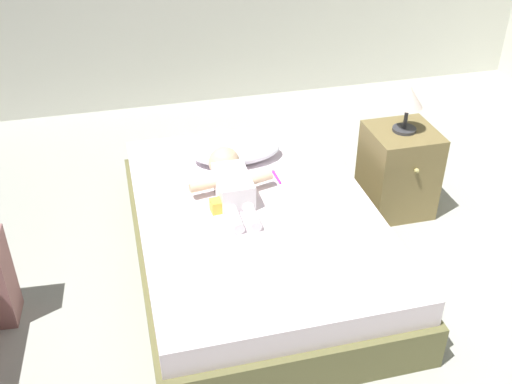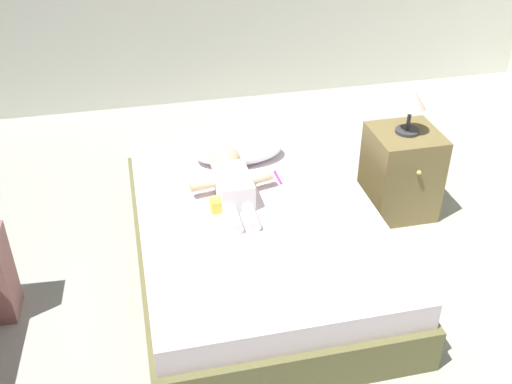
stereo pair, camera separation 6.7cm
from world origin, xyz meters
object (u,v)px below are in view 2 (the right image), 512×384
baby (231,179)px  toy_block (217,205)px  bed (256,236)px  pillow (238,150)px  toothbrush (277,176)px  lamp (412,101)px  nightstand (401,172)px

baby → toy_block: bearing=-122.2°
bed → pillow: size_ratio=3.51×
toothbrush → lamp: bearing=3.8°
bed → lamp: 1.23m
pillow → lamp: lamp is taller
pillow → toy_block: bearing=-112.7°
nightstand → toy_block: 1.29m
bed → toy_block: bearing=176.3°
bed → toothbrush: bearing=55.6°
pillow → nightstand: (1.02, -0.21, -0.17)m
pillow → toothbrush: size_ratio=3.47×
bed → toothbrush: (0.19, 0.28, 0.21)m
bed → baby: size_ratio=2.85×
nightstand → lamp: lamp is taller
bed → lamp: size_ratio=6.60×
lamp → nightstand: bearing=-90.0°
toy_block → pillow: bearing=67.3°
nightstand → pillow: bearing=168.4°
pillow → baby: baby is taller
pillow → baby: 0.37m
toy_block → bed: bearing=-3.7°
lamp → pillow: bearing=168.4°
bed → pillow: 0.61m
lamp → bed: bearing=-161.9°
bed → nightstand: (1.03, 0.34, 0.09)m
toy_block → baby: bearing=57.8°
toothbrush → nightstand: (0.83, 0.06, -0.12)m
lamp → baby: bearing=-172.8°
bed → lamp: bearing=18.1°
toothbrush → nightstand: bearing=3.8°
nightstand → lamp: 0.49m
bed → baby: baby is taller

